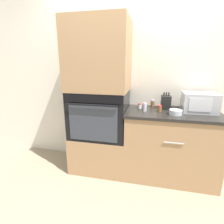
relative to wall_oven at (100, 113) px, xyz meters
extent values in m
plane|color=gray|center=(0.39, -0.30, -0.83)|extent=(12.00, 12.00, 0.00)
cube|color=silver|center=(0.39, 0.33, 0.42)|extent=(8.00, 0.05, 2.50)
cube|color=#A87F56|center=(0.00, 0.00, -0.58)|extent=(0.78, 0.60, 0.51)
cube|color=black|center=(0.00, 0.00, 0.00)|extent=(0.76, 0.59, 0.64)
cube|color=black|center=(0.00, -0.30, 0.26)|extent=(0.73, 0.01, 0.11)
cube|color=orange|center=(0.00, -0.30, 0.26)|extent=(0.09, 0.00, 0.03)
cube|color=#333842|center=(0.00, -0.30, -0.04)|extent=(0.62, 0.01, 0.47)
cylinder|color=black|center=(0.00, -0.33, 0.19)|extent=(0.64, 0.02, 0.02)
cube|color=#A87F56|center=(0.00, 0.00, 0.76)|extent=(0.78, 0.60, 0.88)
cube|color=#A87F56|center=(0.97, 0.00, -0.40)|extent=(1.15, 0.60, 0.88)
cube|color=black|center=(0.97, 0.00, 0.06)|extent=(1.17, 0.63, 0.03)
cylinder|color=#B7B7BC|center=(0.97, -0.31, -0.20)|extent=(0.22, 0.01, 0.01)
cube|color=#B2B5BA|center=(1.28, 0.09, 0.20)|extent=(0.40, 0.31, 0.24)
cube|color=silver|center=(1.25, -0.06, 0.20)|extent=(0.25, 0.01, 0.16)
cube|color=black|center=(0.88, 0.15, 0.17)|extent=(0.12, 0.15, 0.18)
cylinder|color=black|center=(0.85, 0.15, 0.28)|extent=(0.02, 0.02, 0.04)
cylinder|color=black|center=(0.88, 0.15, 0.28)|extent=(0.02, 0.02, 0.04)
cylinder|color=black|center=(0.91, 0.15, 0.28)|extent=(0.02, 0.02, 0.04)
cylinder|color=silver|center=(0.98, -0.11, 0.11)|extent=(0.15, 0.15, 0.06)
cylinder|color=silver|center=(0.61, -0.03, 0.12)|extent=(0.05, 0.05, 0.08)
cylinder|color=#B7B7BC|center=(0.61, -0.03, 0.17)|extent=(0.05, 0.05, 0.02)
cylinder|color=silver|center=(0.54, 0.10, 0.10)|extent=(0.05, 0.05, 0.05)
cylinder|color=red|center=(0.54, 0.10, 0.14)|extent=(0.05, 0.05, 0.01)
cylinder|color=brown|center=(0.71, 0.24, 0.12)|extent=(0.05, 0.05, 0.08)
cylinder|color=#B7B7BC|center=(0.71, 0.24, 0.17)|extent=(0.05, 0.05, 0.02)
cylinder|color=brown|center=(0.80, -0.01, 0.11)|extent=(0.06, 0.06, 0.06)
cylinder|color=red|center=(0.80, -0.01, 0.15)|extent=(0.05, 0.05, 0.02)
camera|label=1|loc=(0.68, -2.23, 0.67)|focal=28.00mm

